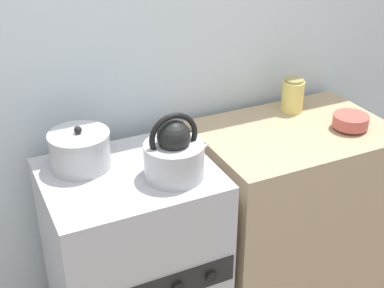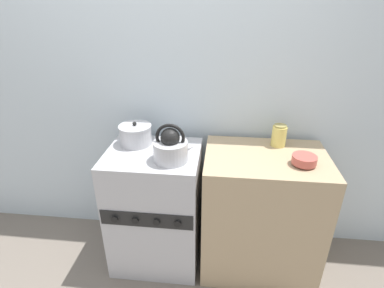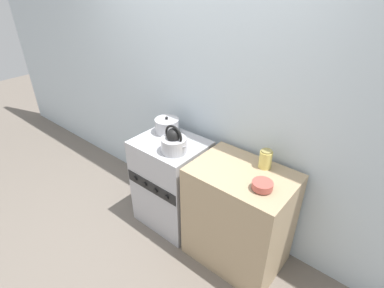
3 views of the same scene
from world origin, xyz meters
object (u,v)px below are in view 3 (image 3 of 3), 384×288
object	(u,v)px
cooking_pot	(167,126)
enamel_bowl	(262,185)
stove	(171,183)
kettle	(174,142)
storage_jar	(266,159)

from	to	relation	value
cooking_pot	enamel_bowl	distance (m)	1.11
stove	enamel_bowl	bearing A→B (deg)	-4.22
kettle	cooking_pot	world-z (taller)	kettle
cooking_pot	storage_jar	world-z (taller)	cooking_pot
enamel_bowl	storage_jar	distance (m)	0.28
stove	enamel_bowl	distance (m)	1.08
cooking_pot	storage_jar	xyz separation A→B (m)	(0.98, 0.07, 0.01)
stove	kettle	xyz separation A→B (m)	(0.14, -0.09, 0.55)
kettle	storage_jar	world-z (taller)	kettle
stove	storage_jar	xyz separation A→B (m)	(0.84, 0.18, 0.54)
kettle	enamel_bowl	bearing A→B (deg)	1.62
enamel_bowl	storage_jar	world-z (taller)	storage_jar
cooking_pot	storage_jar	bearing A→B (deg)	4.06
enamel_bowl	storage_jar	bearing A→B (deg)	114.39
storage_jar	enamel_bowl	bearing A→B (deg)	-65.61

